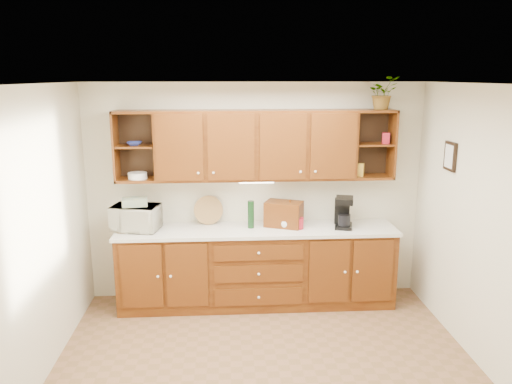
{
  "coord_description": "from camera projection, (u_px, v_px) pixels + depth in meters",
  "views": [
    {
      "loc": [
        -0.36,
        -4.09,
        2.66
      ],
      "look_at": [
        -0.03,
        1.15,
        1.44
      ],
      "focal_mm": 35.0,
      "sensor_mm": 36.0,
      "label": 1
    }
  ],
  "objects": [
    {
      "name": "left_wall",
      "position": [
        31.0,
        242.0,
        4.19
      ],
      "size": [
        0.0,
        3.5,
        3.5
      ],
      "primitive_type": "plane",
      "rotation": [
        1.57,
        0.0,
        1.57
      ],
      "color": "beige",
      "rests_on": "floor"
    },
    {
      "name": "base_cabinets",
      "position": [
        257.0,
        267.0,
        5.91
      ],
      "size": [
        3.2,
        0.6,
        0.9
      ],
      "primitive_type": "cube",
      "color": "#3E1807",
      "rests_on": "floor"
    },
    {
      "name": "framed_picture",
      "position": [
        450.0,
        156.0,
        5.18
      ],
      "size": [
        0.03,
        0.24,
        0.3
      ],
      "primitive_type": "cube",
      "color": "black",
      "rests_on": "right_wall"
    },
    {
      "name": "pantry_box_yellow",
      "position": [
        360.0,
        170.0,
        5.83
      ],
      "size": [
        0.1,
        0.09,
        0.15
      ],
      "primitive_type": "cube",
      "rotation": [
        0.0,
        0.0,
        -0.43
      ],
      "color": "gold",
      "rests_on": "upper_cabinets"
    },
    {
      "name": "towel_stack",
      "position": [
        135.0,
        202.0,
        5.65
      ],
      "size": [
        0.31,
        0.25,
        0.08
      ],
      "primitive_type": "cube",
      "rotation": [
        0.0,
        0.0,
        0.16
      ],
      "color": "tan",
      "rests_on": "microwave"
    },
    {
      "name": "coffee_maker",
      "position": [
        344.0,
        213.0,
        5.79
      ],
      "size": [
        0.25,
        0.29,
        0.36
      ],
      "rotation": [
        0.0,
        0.0,
        -0.25
      ],
      "color": "black",
      "rests_on": "countertop"
    },
    {
      "name": "upper_cabinets",
      "position": [
        257.0,
        145.0,
        5.72
      ],
      "size": [
        3.2,
        0.33,
        0.8
      ],
      "color": "#3E1807",
      "rests_on": "back_wall"
    },
    {
      "name": "woven_tray",
      "position": [
        209.0,
        223.0,
        5.96
      ],
      "size": [
        0.35,
        0.15,
        0.34
      ],
      "primitive_type": "cylinder",
      "rotation": [
        1.36,
        0.0,
        0.18
      ],
      "color": "olive",
      "rests_on": "countertop"
    },
    {
      "name": "bread_box",
      "position": [
        284.0,
        214.0,
        5.84
      ],
      "size": [
        0.49,
        0.4,
        0.29
      ],
      "primitive_type": "cube",
      "rotation": [
        0.0,
        0.0,
        -0.39
      ],
      "color": "#3E1807",
      "rests_on": "countertop"
    },
    {
      "name": "bowl_stack",
      "position": [
        135.0,
        144.0,
        5.62
      ],
      "size": [
        0.18,
        0.18,
        0.04
      ],
      "primitive_type": "imported",
      "rotation": [
        0.0,
        0.0,
        -0.05
      ],
      "color": "navy",
      "rests_on": "upper_cabinets"
    },
    {
      "name": "floor",
      "position": [
        267.0,
        372.0,
        4.6
      ],
      "size": [
        4.0,
        4.0,
        0.0
      ],
      "primitive_type": "plane",
      "color": "brown",
      "rests_on": "ground"
    },
    {
      "name": "undercabinet_light",
      "position": [
        256.0,
        182.0,
        5.76
      ],
      "size": [
        0.4,
        0.05,
        0.02
      ],
      "primitive_type": "cube",
      "color": "white",
      "rests_on": "upper_cabinets"
    },
    {
      "name": "back_wall",
      "position": [
        255.0,
        192.0,
        6.01
      ],
      "size": [
        4.0,
        0.0,
        4.0
      ],
      "primitive_type": "plane",
      "rotation": [
        1.57,
        0.0,
        0.0
      ],
      "color": "beige",
      "rests_on": "floor"
    },
    {
      "name": "wicker_basket",
      "position": [
        124.0,
        225.0,
        5.68
      ],
      "size": [
        0.25,
        0.25,
        0.13
      ],
      "primitive_type": "cylinder",
      "rotation": [
        0.0,
        0.0,
        -0.1
      ],
      "color": "olive",
      "rests_on": "countertop"
    },
    {
      "name": "plate_stack",
      "position": [
        138.0,
        176.0,
        5.69
      ],
      "size": [
        0.26,
        0.26,
        0.07
      ],
      "primitive_type": "cylinder",
      "rotation": [
        0.0,
        0.0,
        0.21
      ],
      "color": "white",
      "rests_on": "upper_cabinets"
    },
    {
      "name": "potted_plant",
      "position": [
        382.0,
        93.0,
        5.62
      ],
      "size": [
        0.4,
        0.37,
        0.37
      ],
      "primitive_type": "imported",
      "rotation": [
        0.0,
        0.0,
        0.26
      ],
      "color": "#999999",
      "rests_on": "upper_cabinets"
    },
    {
      "name": "ceiling",
      "position": [
        269.0,
        84.0,
        4.01
      ],
      "size": [
        4.0,
        4.0,
        0.0
      ],
      "primitive_type": "plane",
      "rotation": [
        3.14,
        0.0,
        0.0
      ],
      "color": "white",
      "rests_on": "back_wall"
    },
    {
      "name": "countertop",
      "position": [
        257.0,
        230.0,
        5.79
      ],
      "size": [
        3.24,
        0.64,
        0.04
      ],
      "primitive_type": "cube",
      "color": "silver",
      "rests_on": "base_cabinets"
    },
    {
      "name": "canister_yellow",
      "position": [
        346.0,
        224.0,
        5.76
      ],
      "size": [
        0.1,
        0.1,
        0.12
      ],
      "primitive_type": "cylinder",
      "rotation": [
        0.0,
        0.0,
        0.13
      ],
      "color": "gold",
      "rests_on": "countertop"
    },
    {
      "name": "canister_white",
      "position": [
        286.0,
        220.0,
        5.78
      ],
      "size": [
        0.08,
        0.08,
        0.19
      ],
      "primitive_type": "cylinder",
      "rotation": [
        0.0,
        0.0,
        -0.02
      ],
      "color": "white",
      "rests_on": "countertop"
    },
    {
      "name": "mug_tree",
      "position": [
        290.0,
        222.0,
        5.84
      ],
      "size": [
        0.29,
        0.29,
        0.33
      ],
      "rotation": [
        0.0,
        0.0,
        -0.21
      ],
      "color": "#3E1807",
      "rests_on": "countertop"
    },
    {
      "name": "microwave",
      "position": [
        136.0,
        218.0,
        5.7
      ],
      "size": [
        0.58,
        0.45,
        0.29
      ],
      "primitive_type": "imported",
      "rotation": [
        0.0,
        0.0,
        -0.2
      ],
      "color": "white",
      "rests_on": "countertop"
    },
    {
      "name": "right_wall",
      "position": [
        492.0,
        233.0,
        4.43
      ],
      "size": [
        0.0,
        3.5,
        3.5
      ],
      "primitive_type": "plane",
      "rotation": [
        1.57,
        0.0,
        -1.57
      ],
      "color": "beige",
      "rests_on": "floor"
    },
    {
      "name": "pantry_box_red",
      "position": [
        386.0,
        138.0,
        5.77
      ],
      "size": [
        0.1,
        0.09,
        0.13
      ],
      "primitive_type": "cube",
      "rotation": [
        0.0,
        0.0,
        -0.27
      ],
      "color": "#A61827",
      "rests_on": "upper_cabinets"
    },
    {
      "name": "canister_red",
      "position": [
        299.0,
        223.0,
        5.76
      ],
      "size": [
        0.13,
        0.13,
        0.13
      ],
      "primitive_type": "cylinder",
      "rotation": [
        0.0,
        0.0,
        0.25
      ],
      "color": "#A61827",
      "rests_on": "countertop"
    },
    {
      "name": "wine_bottle",
      "position": [
        251.0,
        215.0,
        5.77
      ],
      "size": [
        0.08,
        0.08,
        0.32
      ],
      "primitive_type": "cylinder",
      "rotation": [
        0.0,
        0.0,
        0.16
      ],
      "color": "black",
      "rests_on": "countertop"
    }
  ]
}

